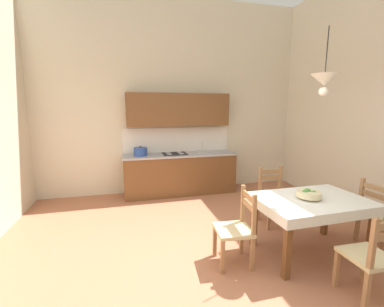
# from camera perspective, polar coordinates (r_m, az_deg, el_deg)

# --- Properties ---
(ground_plane) EXTENTS (6.41, 6.48, 0.10)m
(ground_plane) POSITION_cam_1_polar(r_m,az_deg,el_deg) (3.52, 5.64, -23.17)
(ground_plane) COLOR #AD6B4C
(wall_back) EXTENTS (6.41, 0.12, 4.23)m
(wall_back) POSITION_cam_1_polar(r_m,az_deg,el_deg) (5.86, -4.35, 12.34)
(wall_back) COLOR beige
(wall_back) RESTS_ON ground_plane
(kitchen_cabinetry) EXTENTS (2.46, 0.63, 2.20)m
(kitchen_cabinetry) POSITION_cam_1_polar(r_m,az_deg,el_deg) (5.63, -2.83, -0.41)
(kitchen_cabinetry) COLOR brown
(kitchen_cabinetry) RESTS_ON ground_plane
(dining_table) EXTENTS (1.39, 0.94, 0.75)m
(dining_table) POSITION_cam_1_polar(r_m,az_deg,el_deg) (3.65, 25.10, -11.02)
(dining_table) COLOR brown
(dining_table) RESTS_ON ground_plane
(dining_chair_kitchen_side) EXTENTS (0.45, 0.45, 0.93)m
(dining_chair_kitchen_side) POSITION_cam_1_polar(r_m,az_deg,el_deg) (4.43, 17.78, -9.34)
(dining_chair_kitchen_side) COLOR #D1BC89
(dining_chair_kitchen_side) RESTS_ON ground_plane
(dining_chair_window_side) EXTENTS (0.46, 0.46, 0.93)m
(dining_chair_window_side) POSITION_cam_1_polar(r_m,az_deg,el_deg) (4.41, 36.35, -10.99)
(dining_chair_window_side) COLOR #D1BC89
(dining_chair_window_side) RESTS_ON ground_plane
(dining_chair_camera_side) EXTENTS (0.43, 0.43, 0.93)m
(dining_chair_camera_side) POSITION_cam_1_polar(r_m,az_deg,el_deg) (3.21, 35.30, -18.51)
(dining_chair_camera_side) COLOR #D1BC89
(dining_chair_camera_side) RESTS_ON ground_plane
(dining_chair_tv_side) EXTENTS (0.46, 0.46, 0.93)m
(dining_chair_tv_side) POSITION_cam_1_polar(r_m,az_deg,el_deg) (3.25, 9.94, -16.29)
(dining_chair_tv_side) COLOR #D1BC89
(dining_chair_tv_side) RESTS_ON ground_plane
(fruit_bowl) EXTENTS (0.30, 0.30, 0.12)m
(fruit_bowl) POSITION_cam_1_polar(r_m,az_deg,el_deg) (3.57, 24.66, -8.25)
(fruit_bowl) COLOR beige
(fruit_bowl) RESTS_ON dining_table
(pendant_lamp) EXTENTS (0.32, 0.32, 0.81)m
(pendant_lamp) POSITION_cam_1_polar(r_m,az_deg,el_deg) (3.56, 27.53, 14.27)
(pendant_lamp) COLOR black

